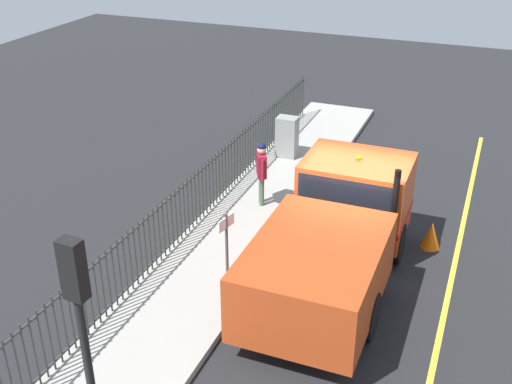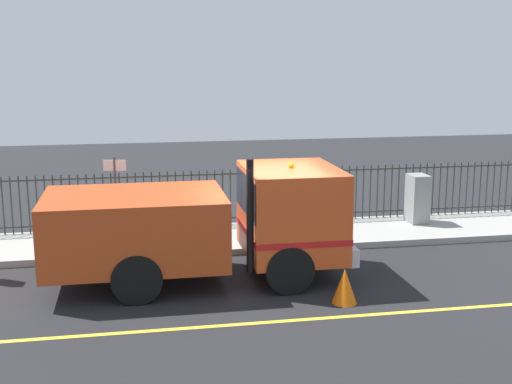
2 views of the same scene
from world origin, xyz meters
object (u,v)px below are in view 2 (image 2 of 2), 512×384
(worker_standing, at_px, (302,190))
(utility_cabinet, at_px, (418,199))
(street_sign, at_px, (116,193))
(traffic_cone, at_px, (345,286))
(work_truck, at_px, (216,219))

(worker_standing, distance_m, utility_cabinet, 3.35)
(worker_standing, distance_m, street_sign, 4.66)
(traffic_cone, distance_m, street_sign, 5.61)
(work_truck, height_order, traffic_cone, work_truck)
(utility_cabinet, bearing_deg, worker_standing, 97.38)
(work_truck, height_order, street_sign, work_truck)
(utility_cabinet, distance_m, street_sign, 8.00)
(work_truck, relative_size, worker_standing, 3.44)
(street_sign, bearing_deg, utility_cabinet, -79.47)
(worker_standing, distance_m, traffic_cone, 4.64)
(traffic_cone, relative_size, street_sign, 0.30)
(utility_cabinet, xyz_separation_m, street_sign, (-1.46, 7.83, 0.74))
(worker_standing, bearing_deg, utility_cabinet, 159.50)
(work_truck, distance_m, worker_standing, 3.71)
(work_truck, bearing_deg, traffic_cone, 50.47)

